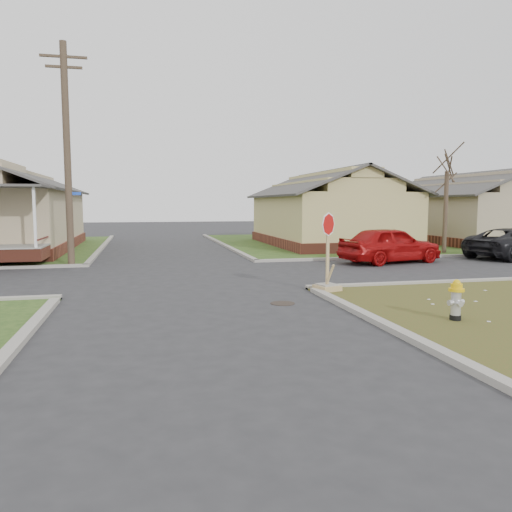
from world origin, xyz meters
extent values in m
plane|color=#28282B|center=(0.00, 0.00, 0.00)|extent=(120.00, 120.00, 0.00)
cube|color=#274418|center=(22.00, 18.00, 0.03)|extent=(37.00, 19.00, 0.05)
cylinder|color=black|center=(2.20, -0.50, 0.01)|extent=(0.64, 0.64, 0.01)
cube|color=brown|center=(10.00, 16.50, 0.30)|extent=(7.20, 11.20, 0.60)
cube|color=tan|center=(10.00, 16.50, 1.90)|extent=(7.00, 11.00, 2.60)
cube|color=brown|center=(20.00, 16.50, 0.30)|extent=(7.20, 11.20, 0.60)
cube|color=tan|center=(20.00, 16.50, 1.90)|extent=(7.00, 11.00, 2.60)
cylinder|color=#3B2E22|center=(-4.20, 8.90, 4.50)|extent=(0.28, 0.28, 9.00)
cube|color=#3B2E22|center=(-4.20, 8.90, 8.40)|extent=(1.80, 0.10, 0.10)
cube|color=#3B2E22|center=(-4.20, 8.90, 8.00)|extent=(1.40, 0.10, 0.10)
cylinder|color=#3B2E22|center=(14.00, 10.20, 2.15)|extent=(0.22, 0.22, 4.20)
cylinder|color=black|center=(5.33, -3.32, 0.11)|extent=(0.25, 0.25, 0.11)
cylinder|color=silver|center=(5.33, -3.32, 0.42)|extent=(0.21, 0.21, 0.51)
sphere|color=silver|center=(5.33, -3.32, 0.68)|extent=(0.21, 0.21, 0.21)
cylinder|color=#E6B60C|center=(5.33, -3.32, 0.72)|extent=(0.34, 0.34, 0.07)
cylinder|color=#E6B60C|center=(5.33, -3.32, 0.80)|extent=(0.25, 0.25, 0.11)
sphere|color=#E6B60C|center=(5.33, -3.32, 0.87)|extent=(0.17, 0.17, 0.17)
cube|color=tan|center=(3.94, 0.84, 0.13)|extent=(0.63, 0.63, 0.15)
cube|color=gray|center=(3.94, 0.84, 0.22)|extent=(0.51, 0.51, 0.04)
cube|color=tan|center=(3.94, 0.84, 1.23)|extent=(0.09, 0.05, 2.15)
cylinder|color=#AD0C0B|center=(3.94, 0.80, 1.99)|extent=(0.57, 0.25, 0.61)
cylinder|color=white|center=(3.94, 0.81, 1.99)|extent=(0.65, 0.28, 0.70)
imported|color=#9E0B0B|center=(9.28, 7.12, 0.80)|extent=(4.97, 2.86, 1.59)
camera|label=1|loc=(-1.33, -12.79, 2.59)|focal=35.00mm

